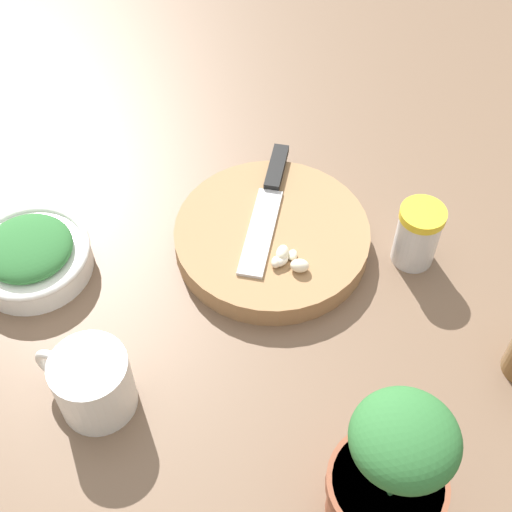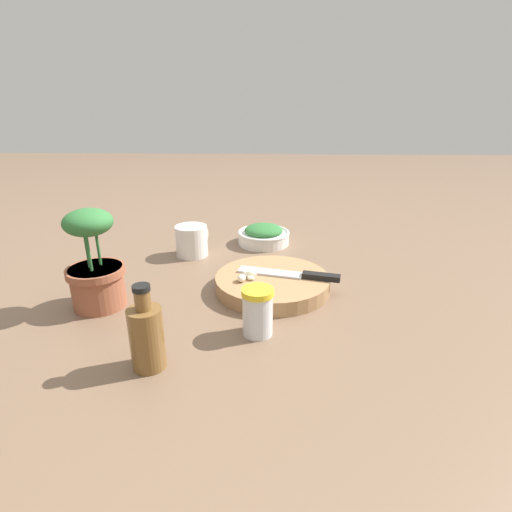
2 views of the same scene
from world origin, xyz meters
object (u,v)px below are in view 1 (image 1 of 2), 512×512
(garlic_cloves, at_px, (287,259))
(coffee_mug, at_px, (92,383))
(herb_bowl, at_px, (31,255))
(chef_knife, at_px, (269,199))
(cutting_board, at_px, (272,238))
(spice_jar, at_px, (417,235))
(potted_herb, at_px, (389,481))

(garlic_cloves, height_order, coffee_mug, coffee_mug)
(garlic_cloves, distance_m, herb_bowl, 0.34)
(chef_knife, distance_m, garlic_cloves, 0.11)
(garlic_cloves, bearing_deg, herb_bowl, -5.30)
(cutting_board, height_order, spice_jar, spice_jar)
(garlic_cloves, height_order, potted_herb, potted_herb)
(spice_jar, height_order, coffee_mug, spice_jar)
(chef_knife, bearing_deg, herb_bowl, 27.31)
(chef_knife, bearing_deg, cutting_board, 105.82)
(garlic_cloves, bearing_deg, coffee_mug, 35.99)
(potted_herb, bearing_deg, cutting_board, -76.35)
(cutting_board, height_order, herb_bowl, herb_bowl)
(cutting_board, relative_size, potted_herb, 1.24)
(cutting_board, xyz_separation_m, herb_bowl, (0.32, 0.03, 0.01))
(chef_knife, height_order, potted_herb, potted_herb)
(chef_knife, relative_size, potted_herb, 1.11)
(chef_knife, distance_m, herb_bowl, 0.33)
(spice_jar, bearing_deg, cutting_board, -8.63)
(herb_bowl, relative_size, coffee_mug, 1.37)
(cutting_board, relative_size, coffee_mug, 2.28)
(cutting_board, relative_size, garlic_cloves, 5.17)
(spice_jar, distance_m, potted_herb, 0.36)
(chef_knife, distance_m, potted_herb, 0.44)
(cutting_board, relative_size, herb_bowl, 1.67)
(spice_jar, xyz_separation_m, coffee_mug, (0.41, 0.20, -0.00))
(chef_knife, relative_size, herb_bowl, 1.49)
(cutting_board, distance_m, spice_jar, 0.20)
(herb_bowl, distance_m, potted_herb, 0.54)
(garlic_cloves, height_order, spice_jar, spice_jar)
(garlic_cloves, relative_size, potted_herb, 0.24)
(garlic_cloves, bearing_deg, cutting_board, -73.93)
(cutting_board, xyz_separation_m, garlic_cloves, (-0.02, 0.06, 0.03))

